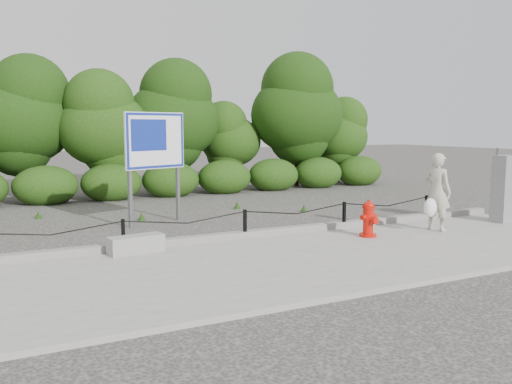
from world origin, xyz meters
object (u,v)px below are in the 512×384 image
object	(u,v)px
utility_cabinet	(504,189)
fire_hydrant	(369,219)
advertising_sign	(155,146)
concrete_block	(136,244)
pedestrian	(437,193)

from	to	relation	value
utility_cabinet	fire_hydrant	bearing A→B (deg)	166.86
fire_hydrant	advertising_sign	distance (m)	5.35
concrete_block	utility_cabinet	xyz separation A→B (m)	(8.73, -0.82, 0.64)
pedestrian	utility_cabinet	world-z (taller)	utility_cabinet
fire_hydrant	pedestrian	bearing A→B (deg)	-13.87
fire_hydrant	concrete_block	world-z (taller)	fire_hydrant
pedestrian	concrete_block	distance (m)	6.57
fire_hydrant	pedestrian	world-z (taller)	pedestrian
concrete_block	utility_cabinet	bearing A→B (deg)	-5.39
fire_hydrant	pedestrian	size ratio (longest dim) A/B	0.45
pedestrian	utility_cabinet	xyz separation A→B (m)	(2.26, 0.08, -0.04)
pedestrian	advertising_sign	distance (m)	6.61
fire_hydrant	concrete_block	size ratio (longest dim) A/B	0.77
advertising_sign	utility_cabinet	bearing A→B (deg)	-47.75
concrete_block	utility_cabinet	world-z (taller)	utility_cabinet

